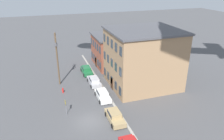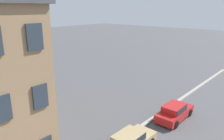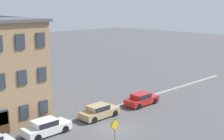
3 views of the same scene
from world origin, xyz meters
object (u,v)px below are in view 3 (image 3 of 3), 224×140
Objects in this scene: car_white at (46,127)px; caution_sign at (115,128)px; car_red at (141,99)px; car_tan at (99,111)px.

caution_sign is (2.69, -6.30, 0.96)m from car_white.
car_tan is at bearing 178.07° from car_red.
car_tan is at bearing -0.80° from car_white.
caution_sign is (-3.68, -6.21, 0.96)m from car_tan.
car_white is 1.00× the size of car_red.
car_white is 6.37m from car_tan.
car_red is at bearing -1.93° from car_tan.
caution_sign reaches higher than car_red.
caution_sign is at bearing -66.91° from car_white.
car_red is 1.73× the size of caution_sign.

